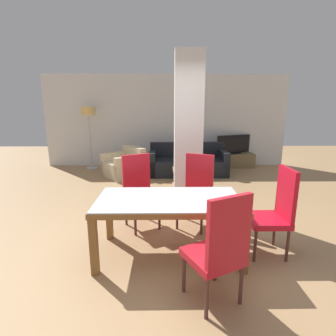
{
  "coord_description": "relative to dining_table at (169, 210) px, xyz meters",
  "views": [
    {
      "loc": [
        -0.05,
        -2.93,
        1.79
      ],
      "look_at": [
        0.0,
        0.92,
        0.88
      ],
      "focal_mm": 28.0,
      "sensor_mm": 36.0,
      "label": 1
    }
  ],
  "objects": [
    {
      "name": "coffee_table",
      "position": [
        0.43,
        2.94,
        -0.39
      ],
      "size": [
        0.58,
        0.48,
        0.38
      ],
      "color": "brown",
      "rests_on": "ground_plane"
    },
    {
      "name": "back_wall",
      "position": [
        0.0,
        5.03,
        0.77
      ],
      "size": [
        7.2,
        0.09,
        2.7
      ],
      "color": "silver",
      "rests_on": "ground_plane"
    },
    {
      "name": "dining_chair_far_left",
      "position": [
        -0.43,
        0.82,
        -0.01
      ],
      "size": [
        0.62,
        0.62,
        1.09
      ],
      "rotation": [
        0.0,
        0.0,
        -2.66
      ],
      "color": "red",
      "rests_on": "ground_plane"
    },
    {
      "name": "dining_table",
      "position": [
        0.0,
        0.0,
        0.0
      ],
      "size": [
        1.72,
        0.9,
        0.73
      ],
      "color": "brown",
      "rests_on": "ground_plane"
    },
    {
      "name": "dining_chair_near_right",
      "position": [
        0.43,
        -0.86,
        -0.01
      ],
      "size": [
        0.62,
        0.62,
        1.09
      ],
      "rotation": [
        0.0,
        0.0,
        0.46
      ],
      "color": "red",
      "rests_on": "ground_plane"
    },
    {
      "name": "armchair",
      "position": [
        -1.1,
        3.72,
        -0.31
      ],
      "size": [
        1.23,
        1.25,
        0.75
      ],
      "rotation": [
        0.0,
        0.0,
        2.21
      ],
      "color": "beige",
      "rests_on": "ground_plane"
    },
    {
      "name": "bottle",
      "position": [
        0.47,
        2.91,
        -0.11
      ],
      "size": [
        0.07,
        0.07,
        0.25
      ],
      "color": "#194C23",
      "rests_on": "coffee_table"
    },
    {
      "name": "dining_chair_far_right",
      "position": [
        0.43,
        0.83,
        -0.01
      ],
      "size": [
        0.62,
        0.62,
        1.09
      ],
      "rotation": [
        0.0,
        0.0,
        2.66
      ],
      "color": "red",
      "rests_on": "ground_plane"
    },
    {
      "name": "ground_plane",
      "position": [
        0.0,
        0.0,
        -0.58
      ],
      "size": [
        18.0,
        18.0,
        0.0
      ],
      "primitive_type": "plane",
      "color": "#A68055"
    },
    {
      "name": "sofa",
      "position": [
        0.58,
        3.96,
        -0.3
      ],
      "size": [
        2.05,
        0.93,
        0.81
      ],
      "rotation": [
        0.0,
        0.0,
        3.14
      ],
      "color": "black",
      "rests_on": "ground_plane"
    },
    {
      "name": "dining_chair_head_right",
      "position": [
        1.28,
        0.0,
        -0.01
      ],
      "size": [
        0.46,
        0.46,
        1.09
      ],
      "rotation": [
        0.0,
        0.0,
        1.57
      ],
      "color": "red",
      "rests_on": "ground_plane"
    },
    {
      "name": "divider_pillar",
      "position": [
        0.37,
        1.68,
        0.77
      ],
      "size": [
        0.49,
        0.35,
        2.7
      ],
      "color": "silver",
      "rests_on": "ground_plane"
    },
    {
      "name": "tv_stand",
      "position": [
        2.0,
        4.75,
        -0.38
      ],
      "size": [
        1.26,
        0.4,
        0.41
      ],
      "color": "olive",
      "rests_on": "ground_plane"
    },
    {
      "name": "floor_lamp",
      "position": [
        -2.19,
        4.64,
        0.92
      ],
      "size": [
        0.38,
        0.38,
        1.77
      ],
      "color": "#B7B7BC",
      "rests_on": "ground_plane"
    },
    {
      "name": "tv_screen",
      "position": [
        2.0,
        4.75,
        0.1
      ],
      "size": [
        1.04,
        0.43,
        0.55
      ],
      "rotation": [
        0.0,
        0.0,
        3.5
      ],
      "color": "black",
      "rests_on": "tv_stand"
    }
  ]
}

